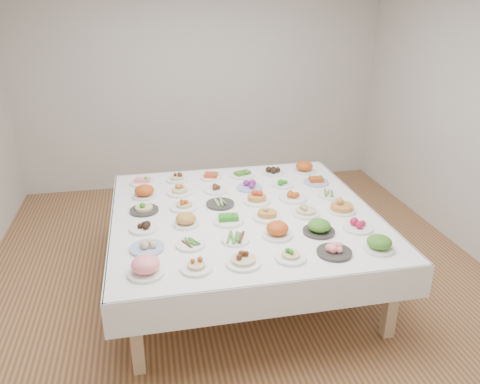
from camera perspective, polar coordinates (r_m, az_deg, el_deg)
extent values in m
plane|color=#A26943|center=(4.77, -0.28, -9.57)|extent=(5.00, 5.00, 0.00)
cube|color=beige|center=(6.60, -4.67, 12.67)|extent=(5.00, 0.02, 2.80)
cube|color=beige|center=(2.02, 14.07, -13.09)|extent=(5.00, 0.02, 2.80)
cube|color=white|center=(4.26, 0.41, -2.75)|extent=(2.34, 2.34, 0.06)
cube|color=white|center=(5.36, -2.19, 1.49)|extent=(2.36, 0.01, 0.28)
cube|color=white|center=(3.34, 4.66, -13.01)|extent=(2.36, 0.02, 0.28)
cube|color=white|center=(4.67, 14.59, -2.64)|extent=(0.02, 2.36, 0.28)
cube|color=white|center=(4.25, -15.28, -5.36)|extent=(0.02, 2.36, 0.28)
cube|color=#D7B88A|center=(3.55, -12.55, -16.42)|extent=(0.09, 0.09, 0.69)
cube|color=#D7B88A|center=(3.97, 17.97, -12.36)|extent=(0.09, 0.09, 0.69)
cube|color=#D7B88A|center=(5.24, -12.54, -2.74)|extent=(0.09, 0.09, 0.69)
cube|color=#D7B88A|center=(5.53, 8.32, -1.00)|extent=(0.09, 0.09, 0.69)
cylinder|color=white|center=(3.40, -11.36, -9.63)|extent=(0.26, 0.26, 0.02)
cylinder|color=white|center=(3.40, -5.33, -9.26)|extent=(0.23, 0.23, 0.02)
cylinder|color=white|center=(3.45, 0.41, -8.63)|extent=(0.26, 0.26, 0.02)
cylinder|color=white|center=(3.53, 6.19, -7.97)|extent=(0.23, 0.23, 0.02)
cylinder|color=#2F2D2A|center=(3.64, 11.41, -7.28)|extent=(0.26, 0.26, 0.02)
cylinder|color=white|center=(3.78, 16.53, -6.64)|extent=(0.24, 0.24, 0.02)
cylinder|color=#4C66B2|center=(3.70, -11.23, -6.77)|extent=(0.26, 0.26, 0.02)
cylinder|color=white|center=(3.70, -6.02, -6.41)|extent=(0.23, 0.23, 0.02)
cylinder|color=white|center=(3.75, -0.57, -5.87)|extent=(0.22, 0.22, 0.02)
cylinder|color=white|center=(3.83, 4.55, -5.27)|extent=(0.25, 0.25, 0.02)
cylinder|color=#2F2D2A|center=(3.93, 9.58, -4.80)|extent=(0.26, 0.26, 0.02)
cylinder|color=white|center=(4.06, 14.14, -4.27)|extent=(0.25, 0.25, 0.02)
cylinder|color=white|center=(4.00, -11.59, -4.40)|extent=(0.24, 0.24, 0.02)
cylinder|color=white|center=(4.02, -6.59, -3.92)|extent=(0.22, 0.22, 0.02)
cylinder|color=white|center=(4.05, -1.40, -3.56)|extent=(0.26, 0.26, 0.02)
cylinder|color=white|center=(4.12, 3.33, -3.09)|extent=(0.26, 0.26, 0.02)
cylinder|color=white|center=(4.23, 8.02, -2.60)|extent=(0.24, 0.24, 0.02)
cylinder|color=white|center=(4.34, 12.27, -2.22)|extent=(0.25, 0.25, 0.02)
cylinder|color=#2F2D2A|center=(4.33, -11.59, -2.24)|extent=(0.26, 0.26, 0.02)
cylinder|color=white|center=(4.34, -6.80, -1.87)|extent=(0.26, 0.26, 0.02)
cylinder|color=#2F2D2A|center=(4.37, -2.43, -1.51)|extent=(0.26, 0.26, 0.02)
cylinder|color=white|center=(4.44, 2.06, -1.12)|extent=(0.26, 0.26, 0.02)
cylinder|color=white|center=(4.52, 6.45, -0.78)|extent=(0.26, 0.26, 0.02)
cylinder|color=white|center=(4.64, 10.73, -0.40)|extent=(0.23, 0.23, 0.02)
cylinder|color=white|center=(4.64, -11.53, -0.48)|extent=(0.23, 0.23, 0.02)
cylinder|color=white|center=(4.66, -7.34, -0.10)|extent=(0.25, 0.25, 0.02)
cylinder|color=white|center=(4.68, -2.95, 0.20)|extent=(0.24, 0.24, 0.02)
cylinder|color=#4C66B2|center=(4.74, 1.15, 0.52)|extent=(0.26, 0.26, 0.02)
cylinder|color=white|center=(4.83, 5.17, 0.86)|extent=(0.22, 0.22, 0.02)
cylinder|color=#4C66B2|center=(4.94, 9.25, 1.15)|extent=(0.25, 0.25, 0.02)
cylinder|color=white|center=(4.97, -11.77, 1.08)|extent=(0.25, 0.25, 0.02)
cylinder|color=white|center=(4.98, -7.66, 1.46)|extent=(0.23, 0.23, 0.02)
cylinder|color=white|center=(5.01, -3.55, 1.74)|extent=(0.23, 0.23, 0.02)
cylinder|color=white|center=(5.07, 0.30, 2.03)|extent=(0.26, 0.26, 0.02)
cylinder|color=white|center=(5.14, 4.08, 2.28)|extent=(0.23, 0.23, 0.02)
cylinder|color=white|center=(5.24, 7.81, 2.52)|extent=(0.24, 0.24, 0.02)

